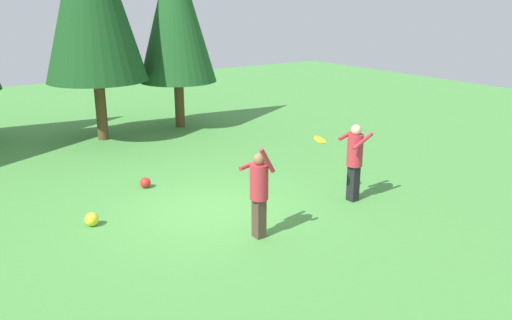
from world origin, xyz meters
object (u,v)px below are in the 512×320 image
ball_yellow (92,219)px  ball_white (261,158)px  ball_red (145,183)px  ball_blue (353,179)px  tree_right (175,12)px  frisbee (320,140)px  person_catcher (355,156)px  person_thrower (259,188)px

ball_yellow → ball_white: bearing=16.6°
ball_red → ball_blue: 4.94m
ball_white → tree_right: tree_right is taller
frisbee → ball_blue: (1.81, 0.78, -1.42)m
ball_white → ball_red: bearing=-178.3°
ball_yellow → tree_right: bearing=51.3°
person_catcher → ball_blue: size_ratio=6.96×
ball_blue → ball_white: bearing=106.8°
ball_blue → frisbee: bearing=-156.7°
frisbee → tree_right: size_ratio=0.06×
person_thrower → ball_red: bearing=89.8°
person_catcher → ball_blue: 1.40m
tree_right → ball_blue: bearing=-84.6°
ball_red → ball_white: ball_white is taller
person_thrower → ball_red: (-0.67, 3.70, -0.84)m
ball_yellow → ball_white: (5.12, 1.53, -0.01)m
ball_red → person_thrower: bearing=-79.7°
tree_right → person_thrower: bearing=-107.8°
person_catcher → frisbee: (-1.04, -0.03, 0.52)m
ball_red → tree_right: size_ratio=0.04×
ball_white → ball_blue: bearing=-73.2°
ball_yellow → ball_blue: bearing=-11.1°
tree_right → person_catcher: bearing=-90.4°
ball_yellow → tree_right: 9.13m
person_catcher → ball_blue: person_catcher is taller
ball_blue → tree_right: size_ratio=0.04×
ball_blue → person_catcher: bearing=-135.7°
person_thrower → ball_white: person_thrower is taller
person_catcher → tree_right: tree_right is taller
ball_red → tree_right: tree_right is taller
ball_red → ball_blue: size_ratio=1.01×
frisbee → ball_yellow: 4.78m
person_thrower → tree_right: size_ratio=0.29×
person_catcher → ball_white: person_catcher is taller
person_catcher → ball_red: 4.88m
frisbee → ball_red: bearing=125.4°
person_catcher → ball_yellow: 5.58m
frisbee → ball_yellow: bearing=154.7°
ball_yellow → person_catcher: bearing=-20.4°
person_thrower → ball_white: 4.74m
person_thrower → person_catcher: person_thrower is taller
frisbee → ball_white: (0.99, 3.47, -1.42)m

